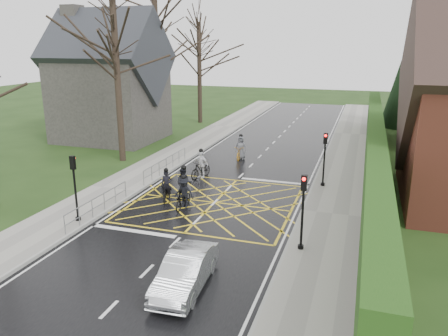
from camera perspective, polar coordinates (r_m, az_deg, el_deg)
The scene contains 22 objects.
ground at distance 22.84m, azimuth -1.23°, elevation -4.53°, with size 120.00×120.00×0.00m, color black.
road at distance 22.84m, azimuth -1.23°, elevation -4.52°, with size 9.00×80.00×0.01m, color black.
sidewalk_right at distance 21.71m, azimuth 13.97°, elevation -5.95°, with size 3.00×80.00×0.15m, color gray.
sidewalk_left at distance 25.34m, azimuth -14.16°, elevation -2.75°, with size 3.00×80.00×0.15m, color gray.
stone_wall at distance 27.28m, azimuth 18.69°, elevation -1.17°, with size 0.50×38.00×0.70m, color slate.
hedge at distance 26.84m, azimuth 19.03°, elevation 2.40°, with size 0.90×38.00×2.80m, color #183A0F.
conifer at distance 46.41m, azimuth 23.02°, elevation 11.07°, with size 4.60×4.60×10.00m.
church at distance 38.35m, azimuth -14.81°, elevation 10.90°, with size 8.80×7.80×11.00m.
tree_near at distance 30.73m, azimuth -14.02°, elevation 15.38°, with size 9.24×9.24×11.44m.
tree_mid at distance 38.22m, azimuth -8.87°, elevation 16.78°, with size 10.08×10.08×12.48m.
tree_far at distance 45.25m, azimuth -3.27°, elevation 14.98°, with size 8.40×8.40×10.40m.
railing_south at distance 21.65m, azimuth -16.12°, elevation -4.17°, with size 0.05×5.04×1.03m.
railing_north at distance 27.84m, azimuth -7.57°, elevation 0.83°, with size 0.05×6.04×1.03m.
traffic_light_ne at distance 25.26m, azimuth 12.95°, elevation 1.03°, with size 0.24×0.31×3.21m.
traffic_light_se at distance 17.31m, azimuth 10.21°, elevation -5.82°, with size 0.24×0.31×3.21m.
traffic_light_sw at distance 20.86m, azimuth -18.85°, elevation -2.62°, with size 0.24×0.31×3.21m.
cyclist_rear at distance 23.33m, azimuth -7.57°, elevation -2.78°, with size 1.15×1.87×1.72m.
cyclist_back at distance 23.07m, azimuth -5.27°, elevation -2.50°, with size 1.16×1.97×1.90m.
cyclist_mid at distance 22.04m, azimuth -5.29°, elevation -3.65°, with size 1.02×1.76×1.71m.
cyclist_front at distance 26.75m, azimuth -3.05°, elevation 0.10°, with size 1.08×1.92×1.85m.
cyclist_lead at distance 31.10m, azimuth 2.18°, elevation 2.29°, with size 0.85×1.92×1.83m.
car at distance 15.15m, azimuth -5.08°, elevation -13.29°, with size 1.32×3.79×1.25m, color #B9BDC1.
Camera 1 is at (7.11, -20.17, 8.04)m, focal length 35.00 mm.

